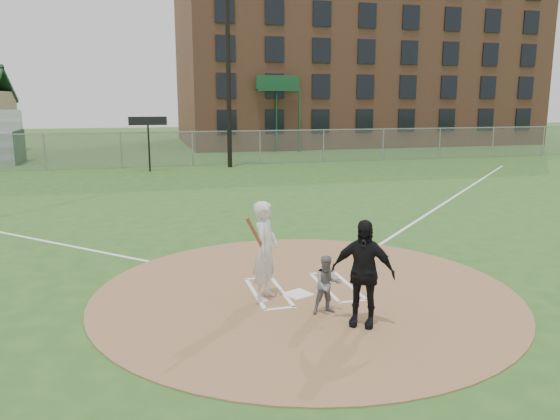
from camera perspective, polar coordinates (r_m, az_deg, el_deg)
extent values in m
plane|color=#2B561D|center=(11.06, 2.65, -8.62)|extent=(140.00, 140.00, 0.00)
cylinder|color=#996F48|center=(11.06, 2.66, -8.57)|extent=(8.40, 8.40, 0.02)
cube|color=white|center=(10.86, 1.90, -8.80)|extent=(0.61, 0.61, 0.03)
cube|color=white|center=(22.78, 17.73, 1.32)|extent=(17.04, 17.04, 0.01)
imported|color=slate|center=(9.86, 4.97, -7.78)|extent=(0.52, 0.41, 1.07)
imported|color=black|center=(9.32, 8.64, -6.50)|extent=(1.15, 0.96, 1.84)
cube|color=white|center=(10.95, -2.64, -8.69)|extent=(0.08, 1.80, 0.01)
cube|color=white|center=(11.07, 0.17, -8.45)|extent=(0.08, 1.80, 0.01)
cube|color=white|center=(11.84, -2.23, -7.12)|extent=(0.62, 0.08, 0.01)
cube|color=white|center=(10.19, 0.00, -10.25)|extent=(0.62, 0.08, 0.01)
cube|color=white|center=(11.50, 7.24, -7.76)|extent=(0.08, 1.80, 0.01)
cube|color=white|center=(11.32, 4.63, -8.03)|extent=(0.08, 1.80, 0.01)
cube|color=white|center=(12.21, 4.43, -6.56)|extent=(0.62, 0.08, 0.01)
cube|color=white|center=(10.62, 7.64, -9.43)|extent=(0.62, 0.08, 0.01)
imported|color=silver|center=(10.40, -1.51, -4.27)|extent=(0.75, 0.83, 1.91)
cylinder|color=brown|center=(9.84, -2.69, -2.33)|extent=(0.45, 0.50, 0.70)
cube|color=slate|center=(32.18, -9.11, 6.31)|extent=(56.00, 0.03, 2.00)
cube|color=gray|center=(32.11, -9.17, 8.09)|extent=(56.00, 0.06, 0.06)
cube|color=gray|center=(32.18, -9.11, 6.31)|extent=(56.08, 0.08, 2.00)
cube|color=#194728|center=(36.87, -25.53, 5.98)|extent=(0.08, 3.20, 2.00)
cube|color=#91583E|center=(51.72, 7.33, 15.45)|extent=(30.00, 16.00, 15.00)
cube|color=black|center=(44.30, 11.24, 15.89)|extent=(26.60, 0.10, 12.20)
cube|color=#194728|center=(40.54, -0.22, 12.43)|extent=(3.20, 1.00, 0.15)
cube|color=#194728|center=(41.05, -0.39, 9.28)|extent=(0.12, 0.12, 4.50)
cube|color=#194728|center=(40.53, 2.02, 9.24)|extent=(0.12, 0.12, 4.50)
cube|color=#194728|center=(40.55, -0.22, 13.21)|extent=(3.20, 0.08, 1.00)
cylinder|color=black|center=(31.41, -5.45, 15.41)|extent=(0.26, 0.26, 12.00)
cylinder|color=black|center=(30.22, -13.53, 6.39)|extent=(0.10, 0.10, 2.60)
cube|color=black|center=(30.14, -13.66, 9.04)|extent=(2.00, 0.10, 0.45)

